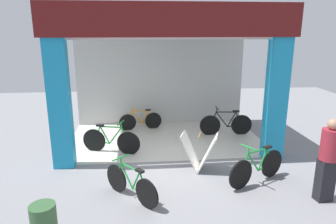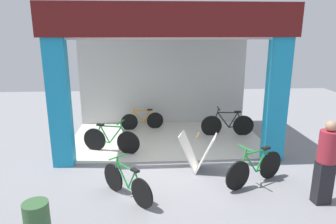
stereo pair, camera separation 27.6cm
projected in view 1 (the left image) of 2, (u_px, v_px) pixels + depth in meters
The scene contains 9 objects.
ground_plane at pixel (171, 162), 8.32m from camera, with size 20.20×20.20×0.00m, color gray.
shop_facade at pixel (165, 72), 9.50m from camera, with size 6.30×3.92×4.09m.
bicycle_inside_0 at pixel (141, 121), 10.88m from camera, with size 1.50×0.41×0.83m.
bicycle_inside_1 at pixel (111, 141), 8.80m from camera, with size 1.66×0.62×0.95m.
bicycle_inside_2 at pixel (226, 124), 10.31m from camera, with size 1.76×0.48×0.97m.
bicycle_parked_0 at pixel (131, 184), 6.39m from camera, with size 1.08×1.22×0.87m.
bicycle_parked_1 at pixel (257, 167), 7.10m from camera, with size 1.56×0.85×0.96m.
sandwich_board_sign at pixel (199, 152), 7.72m from camera, with size 1.02×0.83×0.97m.
pedestrian_1 at pixel (329, 159), 6.23m from camera, with size 0.66×0.41×1.76m.
Camera 1 is at (-0.85, -7.63, 3.47)m, focal length 32.88 mm.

